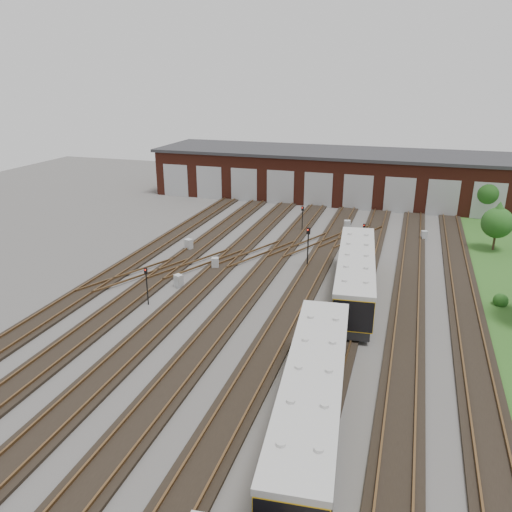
% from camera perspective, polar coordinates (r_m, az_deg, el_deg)
% --- Properties ---
extents(ground, '(120.00, 120.00, 0.00)m').
position_cam_1_polar(ground, '(33.60, -0.82, -8.44)').
color(ground, '#484643').
rests_on(ground, ground).
extents(track_network, '(30.40, 70.00, 0.33)m').
position_cam_1_polar(track_network, '(34.09, -0.77, -7.79)').
color(track_network, black).
rests_on(track_network, ground).
extents(maintenance_shed, '(51.00, 12.50, 6.35)m').
position_cam_1_polar(maintenance_shed, '(69.81, 9.72, 9.16)').
color(maintenance_shed, '#532014').
rests_on(maintenance_shed, ground).
extents(metro_train, '(4.12, 46.94, 3.05)m').
position_cam_1_polar(metro_train, '(24.23, 6.49, -15.76)').
color(metro_train, black).
rests_on(metro_train, ground).
extents(signal_mast_0, '(0.25, 0.23, 2.92)m').
position_cam_1_polar(signal_mast_0, '(37.18, -12.40, -2.85)').
color(signal_mast_0, black).
rests_on(signal_mast_0, ground).
extents(signal_mast_1, '(0.33, 0.32, 3.66)m').
position_cam_1_polar(signal_mast_1, '(43.46, 5.97, 1.57)').
color(signal_mast_1, black).
rests_on(signal_mast_1, ground).
extents(signal_mast_2, '(0.27, 0.26, 2.76)m').
position_cam_1_polar(signal_mast_2, '(54.03, 5.33, 4.66)').
color(signal_mast_2, black).
rests_on(signal_mast_2, ground).
extents(signal_mast_3, '(0.23, 0.22, 2.39)m').
position_cam_1_polar(signal_mast_3, '(49.83, 12.21, 2.68)').
color(signal_mast_3, black).
rests_on(signal_mast_3, ground).
extents(relay_cabinet_0, '(0.82, 0.75, 1.12)m').
position_cam_1_polar(relay_cabinet_0, '(48.58, -7.69, 1.29)').
color(relay_cabinet_0, '#A7AAAC').
rests_on(relay_cabinet_0, ground).
extents(relay_cabinet_1, '(0.74, 0.67, 1.02)m').
position_cam_1_polar(relay_cabinet_1, '(43.69, -4.69, -0.84)').
color(relay_cabinet_1, '#A7AAAC').
rests_on(relay_cabinet_1, ground).
extents(relay_cabinet_2, '(0.78, 0.73, 1.04)m').
position_cam_1_polar(relay_cabinet_2, '(40.31, -8.84, -2.83)').
color(relay_cabinet_2, '#A7AAAC').
rests_on(relay_cabinet_2, ground).
extents(relay_cabinet_3, '(0.79, 0.72, 1.09)m').
position_cam_1_polar(relay_cabinet_3, '(55.44, 10.37, 3.49)').
color(relay_cabinet_3, '#A7AAAC').
rests_on(relay_cabinet_3, ground).
extents(relay_cabinet_4, '(0.71, 0.65, 0.96)m').
position_cam_1_polar(relay_cabinet_4, '(54.08, 18.66, 2.25)').
color(relay_cabinet_4, '#A7AAAC').
rests_on(relay_cabinet_4, ground).
extents(tree_0, '(3.21, 3.21, 5.33)m').
position_cam_1_polar(tree_0, '(64.80, 24.95, 6.96)').
color(tree_0, '#332417').
rests_on(tree_0, ground).
extents(tree_1, '(2.93, 2.93, 4.85)m').
position_cam_1_polar(tree_1, '(52.66, 25.92, 3.80)').
color(tree_1, '#332417').
rests_on(tree_1, ground).
extents(bush_1, '(1.07, 1.07, 1.07)m').
position_cam_1_polar(bush_1, '(40.92, 26.20, -4.39)').
color(bush_1, '#1F4915').
rests_on(bush_1, ground).
extents(bush_2, '(1.33, 1.33, 1.33)m').
position_cam_1_polar(bush_2, '(59.95, 25.96, 3.13)').
color(bush_2, '#1F4915').
rests_on(bush_2, ground).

